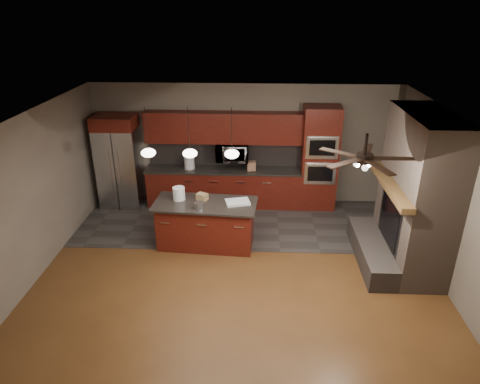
# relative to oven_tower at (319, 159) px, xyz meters

# --- Properties ---
(ground) EXTENTS (7.00, 7.00, 0.00)m
(ground) POSITION_rel_oven_tower_xyz_m (-1.70, -2.69, -1.19)
(ground) COLOR brown
(ground) RESTS_ON ground
(ceiling) EXTENTS (7.00, 6.00, 0.02)m
(ceiling) POSITION_rel_oven_tower_xyz_m (-1.70, -2.69, 1.61)
(ceiling) COLOR white
(ceiling) RESTS_ON back_wall
(back_wall) EXTENTS (7.00, 0.02, 2.80)m
(back_wall) POSITION_rel_oven_tower_xyz_m (-1.70, 0.31, 0.21)
(back_wall) COLOR #6F6859
(back_wall) RESTS_ON ground
(right_wall) EXTENTS (0.02, 6.00, 2.80)m
(right_wall) POSITION_rel_oven_tower_xyz_m (1.80, -2.69, 0.21)
(right_wall) COLOR #6F6859
(right_wall) RESTS_ON ground
(left_wall) EXTENTS (0.02, 6.00, 2.80)m
(left_wall) POSITION_rel_oven_tower_xyz_m (-5.20, -2.69, 0.21)
(left_wall) COLOR #6F6859
(left_wall) RESTS_ON ground
(slate_tile_patch) EXTENTS (7.00, 2.40, 0.01)m
(slate_tile_patch) POSITION_rel_oven_tower_xyz_m (-1.70, -0.89, -1.19)
(slate_tile_patch) COLOR #363330
(slate_tile_patch) RESTS_ON ground
(fireplace_column) EXTENTS (1.30, 2.10, 2.80)m
(fireplace_column) POSITION_rel_oven_tower_xyz_m (1.34, -2.29, 0.11)
(fireplace_column) COLOR #6D5A4E
(fireplace_column) RESTS_ON ground
(back_cabinetry) EXTENTS (3.59, 0.64, 2.20)m
(back_cabinetry) POSITION_rel_oven_tower_xyz_m (-2.18, 0.05, -0.30)
(back_cabinetry) COLOR #531A0F
(back_cabinetry) RESTS_ON ground
(oven_tower) EXTENTS (0.80, 0.63, 2.38)m
(oven_tower) POSITION_rel_oven_tower_xyz_m (0.00, 0.00, 0.00)
(oven_tower) COLOR #531A0F
(oven_tower) RESTS_ON ground
(microwave) EXTENTS (0.73, 0.41, 0.50)m
(microwave) POSITION_rel_oven_tower_xyz_m (-1.98, 0.06, 0.11)
(microwave) COLOR silver
(microwave) RESTS_ON back_cabinetry
(refrigerator) EXTENTS (0.93, 0.75, 2.15)m
(refrigerator) POSITION_rel_oven_tower_xyz_m (-4.57, -0.07, -0.11)
(refrigerator) COLOR silver
(refrigerator) RESTS_ON ground
(kitchen_island) EXTENTS (2.03, 1.03, 0.92)m
(kitchen_island) POSITION_rel_oven_tower_xyz_m (-2.38, -1.86, -0.73)
(kitchen_island) COLOR #531A0F
(kitchen_island) RESTS_ON ground
(white_bucket) EXTENTS (0.29, 0.29, 0.25)m
(white_bucket) POSITION_rel_oven_tower_xyz_m (-2.90, -1.72, -0.14)
(white_bucket) COLOR white
(white_bucket) RESTS_ON kitchen_island
(paint_can) EXTENTS (0.21, 0.21, 0.11)m
(paint_can) POSITION_rel_oven_tower_xyz_m (-2.46, -2.09, -0.21)
(paint_can) COLOR #A7A7AC
(paint_can) RESTS_ON kitchen_island
(paint_tray) EXTENTS (0.51, 0.41, 0.04)m
(paint_tray) POSITION_rel_oven_tower_xyz_m (-1.76, -1.84, -0.25)
(paint_tray) COLOR silver
(paint_tray) RESTS_ON kitchen_island
(cardboard_box) EXTENTS (0.25, 0.22, 0.13)m
(cardboard_box) POSITION_rel_oven_tower_xyz_m (-2.45, -1.72, -0.21)
(cardboard_box) COLOR #9A784F
(cardboard_box) RESTS_ON kitchen_island
(counter_bucket) EXTENTS (0.27, 0.27, 0.27)m
(counter_bucket) POSITION_rel_oven_tower_xyz_m (-2.96, 0.01, -0.16)
(counter_bucket) COLOR silver
(counter_bucket) RESTS_ON back_cabinetry
(counter_box) EXTENTS (0.21, 0.17, 0.21)m
(counter_box) POSITION_rel_oven_tower_xyz_m (-1.53, -0.04, -0.19)
(counter_box) COLOR #93654B
(counter_box) RESTS_ON back_cabinetry
(pendant_left) EXTENTS (0.26, 0.26, 0.92)m
(pendant_left) POSITION_rel_oven_tower_xyz_m (-3.35, -1.99, 0.77)
(pendant_left) COLOR black
(pendant_left) RESTS_ON ceiling
(pendant_center) EXTENTS (0.26, 0.26, 0.92)m
(pendant_center) POSITION_rel_oven_tower_xyz_m (-2.60, -1.99, 0.77)
(pendant_center) COLOR black
(pendant_center) RESTS_ON ceiling
(pendant_right) EXTENTS (0.26, 0.26, 0.92)m
(pendant_right) POSITION_rel_oven_tower_xyz_m (-1.85, -1.99, 0.77)
(pendant_right) COLOR black
(pendant_right) RESTS_ON ceiling
(ceiling_fan) EXTENTS (1.27, 1.33, 0.41)m
(ceiling_fan) POSITION_rel_oven_tower_xyz_m (0.10, -3.49, 1.27)
(ceiling_fan) COLOR black
(ceiling_fan) RESTS_ON ceiling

